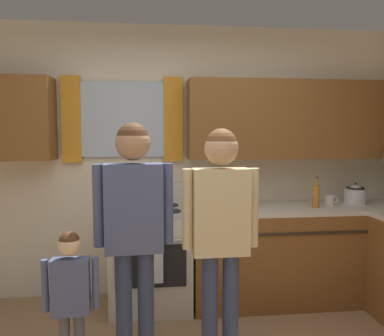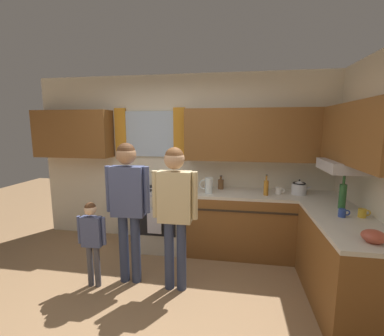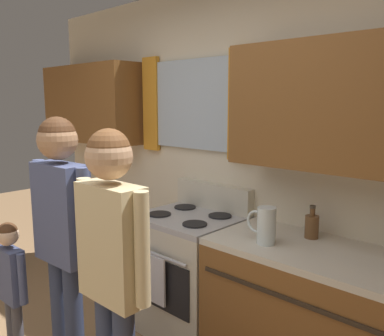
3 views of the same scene
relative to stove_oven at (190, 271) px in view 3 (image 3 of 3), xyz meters
The scene contains 7 objects.
back_wall_unit 1.07m from the stove_oven, 45.35° to the left, with size 4.60×0.42×2.60m.
stove_oven is the anchor object (origin of this frame).
bottle_squat_brown 1.03m from the stove_oven, 10.09° to the left, with size 0.08×0.08×0.21m.
water_pitcher 0.91m from the stove_oven, ahead, with size 0.19×0.11×0.22m.
adult_holding_child 1.12m from the stove_oven, 96.37° to the right, with size 0.51×0.22×1.65m.
adult_in_plaid 1.24m from the stove_oven, 65.92° to the right, with size 0.50×0.22×1.61m.
small_child 1.23m from the stove_oven, 113.27° to the right, with size 0.34×0.13×1.00m.
Camera 3 is at (1.74, -0.52, 1.73)m, focal length 37.35 mm.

